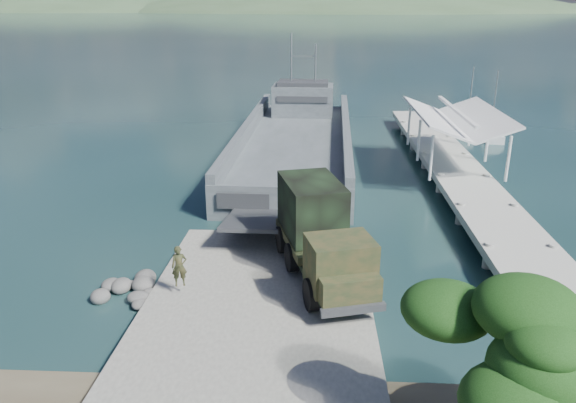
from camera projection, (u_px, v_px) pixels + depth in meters
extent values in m
plane|color=#163535|center=(260.00, 301.00, 25.80)|extent=(1400.00, 1400.00, 0.00)
cube|color=slate|center=(258.00, 308.00, 24.78)|extent=(10.00, 18.00, 0.50)
cube|color=#B2B1A7|center=(457.00, 171.00, 41.75)|extent=(4.00, 44.00, 0.50)
cube|color=#444D50|center=(296.00, 152.00, 48.94)|extent=(10.10, 30.71, 2.54)
cube|color=#444D50|center=(247.00, 130.00, 48.62)|extent=(1.59, 30.43, 1.32)
cube|color=#444D50|center=(346.00, 132.00, 47.97)|extent=(1.59, 30.43, 1.32)
cube|color=#444D50|center=(280.00, 207.00, 34.60)|extent=(9.14, 0.70, 2.64)
cube|color=#444D50|center=(303.00, 100.00, 57.48)|extent=(6.21, 4.25, 3.04)
cube|color=#303235|center=(303.00, 83.00, 56.89)|extent=(5.17, 3.41, 0.41)
cylinder|color=gray|center=(291.00, 59.00, 56.18)|extent=(0.16, 0.16, 5.07)
cylinder|color=gray|center=(315.00, 65.00, 56.17)|extent=(0.16, 0.16, 4.06)
cylinder|color=black|center=(312.00, 294.00, 23.98)|extent=(0.86, 1.50, 1.42)
cylinder|color=black|center=(367.00, 288.00, 24.51)|extent=(0.86, 1.50, 1.42)
cylinder|color=black|center=(292.00, 257.00, 27.39)|extent=(0.86, 1.50, 1.42)
cylinder|color=black|center=(341.00, 253.00, 27.91)|extent=(0.86, 1.50, 1.42)
cylinder|color=black|center=(283.00, 240.00, 29.39)|extent=(0.86, 1.50, 1.42)
cylinder|color=black|center=(329.00, 235.00, 29.92)|extent=(0.86, 1.50, 1.42)
cube|color=black|center=(321.00, 258.00, 26.99)|extent=(4.55, 8.65, 0.27)
cube|color=#1D301B|center=(340.00, 263.00, 23.89)|extent=(3.22, 2.84, 2.19)
cube|color=#1D301B|center=(349.00, 289.00, 22.88)|extent=(2.69, 1.62, 1.09)
cube|color=#1D301B|center=(312.00, 238.00, 28.27)|extent=(3.98, 5.58, 0.38)
cube|color=black|center=(312.00, 207.00, 27.92)|extent=(3.64, 4.71, 2.73)
cube|color=#303235|center=(353.00, 310.00, 22.60)|extent=(2.71, 1.00, 0.33)
imported|color=#1D301B|center=(180.00, 274.00, 25.24)|extent=(0.79, 0.62, 1.89)
cube|color=white|center=(490.00, 135.00, 55.70)|extent=(2.18, 5.73, 0.92)
cube|color=white|center=(493.00, 132.00, 54.54)|extent=(1.58, 1.76, 0.61)
cylinder|color=gray|center=(495.00, 102.00, 54.56)|extent=(0.10, 0.10, 6.10)
cube|color=white|center=(467.00, 130.00, 57.90)|extent=(2.96, 5.84, 0.92)
cube|color=white|center=(467.00, 126.00, 56.77)|extent=(1.78, 1.93, 0.61)
cylinder|color=gray|center=(470.00, 98.00, 56.76)|extent=(0.10, 0.10, 6.13)
ellipsoid|color=black|center=(447.00, 309.00, 15.53)|extent=(2.52, 2.52, 1.44)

